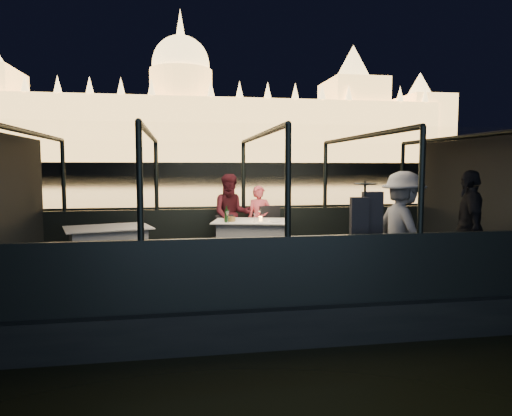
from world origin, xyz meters
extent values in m
plane|color=black|center=(0.00, 80.00, 0.00)|extent=(500.00, 500.00, 0.00)
cube|color=black|center=(0.00, 0.00, 0.00)|extent=(8.60, 4.40, 1.00)
cube|color=black|center=(0.00, 0.00, 0.48)|extent=(8.00, 4.00, 0.04)
cube|color=black|center=(0.00, 2.00, 0.95)|extent=(8.00, 0.08, 0.90)
cube|color=black|center=(0.00, -2.00, 0.95)|extent=(8.00, 0.08, 0.90)
cube|color=#423D33|center=(0.00, 210.00, 1.00)|extent=(400.00, 140.00, 6.00)
cube|color=silver|center=(0.02, 0.93, 0.89)|extent=(1.66, 1.37, 0.77)
cube|color=white|center=(-2.57, 0.58, 0.89)|extent=(1.64, 1.37, 0.75)
cube|color=black|center=(-0.45, 1.38, 0.95)|extent=(0.45, 0.45, 0.81)
cube|color=black|center=(0.49, 1.38, 0.95)|extent=(0.56, 0.56, 0.97)
imported|color=#F05762|center=(0.28, 1.65, 1.25)|extent=(0.53, 0.38, 1.39)
imported|color=#3D1119|center=(-0.30, 1.65, 1.25)|extent=(0.81, 0.65, 1.64)
imported|color=white|center=(1.88, -1.38, 1.35)|extent=(0.76, 1.18, 1.72)
imported|color=black|center=(3.00, -1.30, 1.35)|extent=(0.82, 1.11, 1.74)
cylinder|color=#133514|center=(-0.49, 0.71, 1.42)|extent=(0.07, 0.07, 0.30)
cylinder|color=olive|center=(-0.42, 0.87, 1.31)|extent=(0.28, 0.28, 0.08)
cylinder|color=#F8A23E|center=(0.15, 0.79, 1.31)|extent=(0.07, 0.07, 0.09)
cylinder|color=white|center=(0.40, 0.66, 1.27)|extent=(0.28, 0.28, 0.01)
cylinder|color=silver|center=(-0.34, 1.02, 1.27)|extent=(0.28, 0.28, 0.01)
camera|label=1|loc=(-1.34, -7.54, 2.26)|focal=32.00mm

